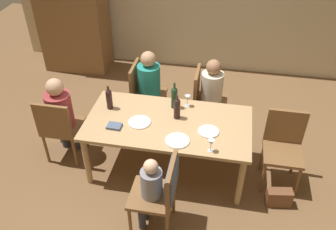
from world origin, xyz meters
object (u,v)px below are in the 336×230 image
Objects in this scene: wine_bottle_dark_red at (174,97)px; chair_right_end at (283,144)px; armoire_cabinet at (72,8)px; dinner_plate_guest_right at (177,141)px; chair_far_right at (205,97)px; dinner_plate_guest_left at (208,131)px; handbag at (279,198)px; person_woman_host at (61,112)px; chair_far_left at (143,90)px; person_man_bearded at (213,91)px; wine_glass_centre at (211,143)px; dinner_plate_host at (140,122)px; wine_glass_near_left at (187,98)px; wine_bottle_short_olive at (177,108)px; dining_table at (168,127)px; person_child_small at (149,188)px; chair_near at (164,188)px; person_man_guest at (151,84)px; wine_bottle_tall_green at (109,98)px; chair_left_end at (59,126)px.

chair_right_end is at bearing -9.28° from wine_bottle_dark_red.
armoire_cabinet reaches higher than dinner_plate_guest_right.
dinner_plate_guest_right is at bearing -8.69° from chair_far_right.
dinner_plate_guest_left reaches higher than handbag.
person_woman_host is at bearing -168.46° from wine_bottle_dark_red.
armoire_cabinet is 2.37× the size of chair_far_left.
dinner_plate_guest_right is at bearing -13.97° from person_man_bearded.
dinner_plate_host is (-0.84, 0.32, -0.10)m from wine_glass_centre.
person_woman_host reaches higher than dinner_plate_guest_right.
chair_far_left reaches higher than wine_glass_near_left.
person_woman_host is at bearing -176.97° from wine_bottle_short_olive.
dinner_plate_guest_left is at bearing -10.84° from dining_table.
armoire_cabinet is 1.91× the size of person_woman_host.
person_woman_host is 1.39m from wine_bottle_dark_red.
chair_far_left is at bearing 15.76° from person_child_small.
wine_bottle_dark_red is 1.12× the size of wine_bottle_short_olive.
armoire_cabinet is at bearing 132.47° from dining_table.
dinner_plate_guest_left is (0.99, -0.96, 0.20)m from chair_far_left.
person_man_bearded reaches higher than dining_table.
handbag is at bearing 3.15° from wine_glass_centre.
chair_far_right is 1.00× the size of chair_right_end.
chair_far_right is 0.73m from wine_bottle_dark_red.
chair_near is 6.17× the size of wine_glass_near_left.
chair_far_right is 0.75m from person_man_guest.
chair_left_end is at bearing -159.09° from wine_bottle_tall_green.
chair_near is 3.46× the size of dinner_plate_guest_right.
chair_far_right and chair_near have the same top height.
wine_bottle_tall_green reaches higher than dinner_plate_guest_right.
chair_near is at bearing -10.72° from person_man_bearded.
person_child_small is 0.87m from dinner_plate_host.
chair_left_end is 2.70m from handbag.
chair_left_end is 3.29× the size of handbag.
person_child_small is (1.31, -0.89, -0.10)m from person_woman_host.
dinner_plate_guest_right is (0.56, -1.18, 0.07)m from person_man_guest.
chair_near is 1.35m from wine_bottle_tall_green.
chair_left_end is 0.81× the size of person_woman_host.
wine_bottle_short_olive is 1.52m from handbag.
chair_far_left is 3.29× the size of handbag.
person_child_small is 1.02m from wine_bottle_short_olive.
person_man_guest is 0.93m from wine_bottle_short_olive.
dinner_plate_guest_right is at bearing -76.93° from wine_bottle_dark_red.
dinner_plate_guest_left is 1.09m from handbag.
wine_bottle_dark_red is at bearing 36.54° from person_man_guest.
person_woman_host is (-0.81, -0.84, 0.13)m from chair_far_left.
wine_bottle_dark_red is at bearing 108.53° from wine_bottle_short_olive.
wine_bottle_tall_green reaches higher than chair_right_end.
wine_glass_near_left is 1.54m from handbag.
dinner_plate_guest_left is (0.88, -0.96, 0.07)m from person_man_guest.
wine_bottle_dark_red is (0.04, 1.17, 0.31)m from person_child_small.
chair_far_right is 0.81× the size of person_man_guest.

